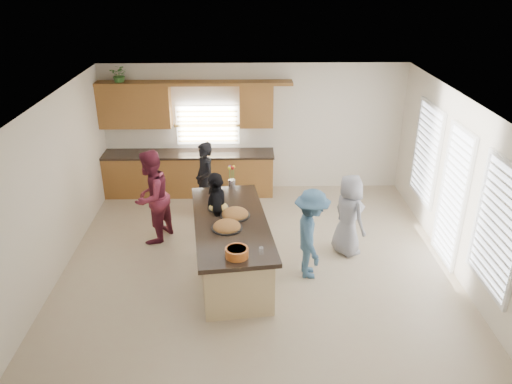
{
  "coord_description": "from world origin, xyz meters",
  "views": [
    {
      "loc": [
        -0.18,
        -7.44,
        4.7
      ],
      "look_at": [
        -0.01,
        0.22,
        1.15
      ],
      "focal_mm": 35.0,
      "sensor_mm": 36.0,
      "label": 1
    }
  ],
  "objects_px": {
    "woman_left_back": "(205,181)",
    "woman_left_mid": "(151,197)",
    "woman_left_front": "(217,215)",
    "island": "(231,248)",
    "woman_right_front": "(349,215)",
    "woman_right_back": "(311,234)",
    "salad_bowl": "(237,252)"
  },
  "relations": [
    {
      "from": "woman_left_front",
      "to": "woman_left_mid",
      "type": "bearing_deg",
      "value": -118.64
    },
    {
      "from": "woman_left_mid",
      "to": "woman_right_front",
      "type": "relative_size",
      "value": 1.18
    },
    {
      "from": "woman_left_back",
      "to": "woman_right_back",
      "type": "distance_m",
      "value": 2.8
    },
    {
      "from": "salad_bowl",
      "to": "woman_left_back",
      "type": "xyz_separation_m",
      "value": [
        -0.67,
        3.06,
        -0.24
      ]
    },
    {
      "from": "woman_left_front",
      "to": "woman_right_front",
      "type": "height_order",
      "value": "woman_left_front"
    },
    {
      "from": "woman_left_back",
      "to": "woman_right_back",
      "type": "relative_size",
      "value": 1.03
    },
    {
      "from": "woman_left_front",
      "to": "woman_right_front",
      "type": "relative_size",
      "value": 1.07
    },
    {
      "from": "salad_bowl",
      "to": "woman_left_mid",
      "type": "distance_m",
      "value": 2.67
    },
    {
      "from": "woman_left_back",
      "to": "woman_left_mid",
      "type": "relative_size",
      "value": 0.9
    },
    {
      "from": "woman_right_front",
      "to": "woman_left_front",
      "type": "bearing_deg",
      "value": 65.02
    },
    {
      "from": "woman_left_mid",
      "to": "woman_left_front",
      "type": "relative_size",
      "value": 1.11
    },
    {
      "from": "island",
      "to": "woman_left_mid",
      "type": "bearing_deg",
      "value": 136.0
    },
    {
      "from": "salad_bowl",
      "to": "woman_right_back",
      "type": "relative_size",
      "value": 0.22
    },
    {
      "from": "woman_left_back",
      "to": "woman_left_mid",
      "type": "height_order",
      "value": "woman_left_mid"
    },
    {
      "from": "woman_left_front",
      "to": "salad_bowl",
      "type": "bearing_deg",
      "value": 9.81
    },
    {
      "from": "island",
      "to": "woman_left_mid",
      "type": "xyz_separation_m",
      "value": [
        -1.45,
        1.09,
        0.42
      ]
    },
    {
      "from": "salad_bowl",
      "to": "woman_left_mid",
      "type": "relative_size",
      "value": 0.19
    },
    {
      "from": "salad_bowl",
      "to": "woman_left_back",
      "type": "relative_size",
      "value": 0.21
    },
    {
      "from": "salad_bowl",
      "to": "woman_right_front",
      "type": "relative_size",
      "value": 0.22
    },
    {
      "from": "woman_left_mid",
      "to": "woman_right_front",
      "type": "height_order",
      "value": "woman_left_mid"
    },
    {
      "from": "woman_left_front",
      "to": "woman_right_back",
      "type": "xyz_separation_m",
      "value": [
        1.53,
        -0.64,
        -0.02
      ]
    },
    {
      "from": "salad_bowl",
      "to": "woman_right_back",
      "type": "height_order",
      "value": "woman_right_back"
    },
    {
      "from": "woman_left_front",
      "to": "woman_right_front",
      "type": "xyz_separation_m",
      "value": [
        2.27,
        0.05,
        -0.05
      ]
    },
    {
      "from": "island",
      "to": "salad_bowl",
      "type": "relative_size",
      "value": 8.58
    },
    {
      "from": "woman_left_front",
      "to": "woman_right_front",
      "type": "bearing_deg",
      "value": 88.1
    },
    {
      "from": "island",
      "to": "woman_left_back",
      "type": "height_order",
      "value": "woman_left_back"
    },
    {
      "from": "island",
      "to": "woman_right_back",
      "type": "distance_m",
      "value": 1.32
    },
    {
      "from": "island",
      "to": "woman_right_front",
      "type": "distance_m",
      "value": 2.11
    },
    {
      "from": "island",
      "to": "woman_left_back",
      "type": "bearing_deg",
      "value": 98.5
    },
    {
      "from": "woman_right_back",
      "to": "island",
      "type": "bearing_deg",
      "value": 84.75
    },
    {
      "from": "island",
      "to": "woman_left_front",
      "type": "height_order",
      "value": "woman_left_front"
    },
    {
      "from": "woman_right_back",
      "to": "woman_left_back",
      "type": "bearing_deg",
      "value": 41.01
    }
  ]
}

